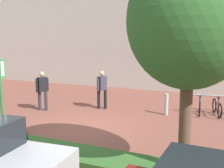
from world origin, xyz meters
TOP-DOWN VIEW (x-y plane):
  - ground_plane at (0.00, 0.00)m, footprint 60.00×60.00m
  - building_facade at (0.00, 8.91)m, footprint 28.00×1.20m
  - planter_strip at (0.81, -2.15)m, footprint 7.00×1.10m
  - tree_sidewalk at (3.89, -1.99)m, footprint 2.70×2.70m
  - parking_sign_post at (-1.42, -2.15)m, footprint 0.08×0.36m
  - bike_at_sign at (-1.34, -2.08)m, footprint 1.68×0.42m
  - bike_rack_cluster at (4.25, 3.88)m, footprint 2.09×1.65m
  - bollard_steel at (2.32, 3.05)m, footprint 0.16×0.16m
  - person_suited_dark at (-0.59, 2.93)m, footprint 0.43×0.58m
  - person_suited_navy at (-2.86, 1.61)m, footprint 0.44×0.56m

SIDE VIEW (x-z plane):
  - ground_plane at x=0.00m, z-range 0.00..0.00m
  - planter_strip at x=0.81m, z-range 0.00..0.16m
  - bike_rack_cluster at x=4.25m, z-range -0.07..0.76m
  - bike_at_sign at x=-1.34m, z-range -0.08..0.78m
  - bollard_steel at x=2.32m, z-range 0.00..0.90m
  - person_suited_dark at x=-0.59m, z-range 0.12..1.84m
  - person_suited_navy at x=-2.86m, z-range 0.12..1.84m
  - parking_sign_post at x=-1.42m, z-range 0.39..2.92m
  - tree_sidewalk at x=3.89m, z-range 0.99..5.98m
  - building_facade at x=0.00m, z-range 0.00..10.00m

